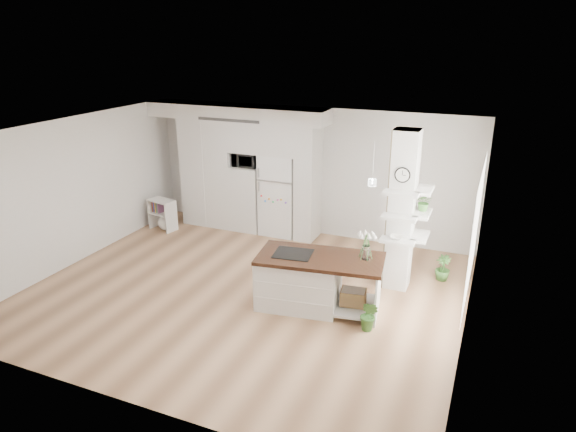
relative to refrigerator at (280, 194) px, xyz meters
name	(u,v)px	position (x,y,z in m)	size (l,w,h in m)	color
floor	(246,291)	(0.53, -2.68, -0.88)	(7.00, 6.00, 0.01)	tan
room	(242,186)	(0.53, -2.68, 0.98)	(7.04, 6.04, 2.72)	white
cabinet_wall	(240,161)	(-0.92, -0.01, 0.63)	(4.00, 0.71, 2.70)	silver
refrigerator	(280,194)	(0.00, 0.00, 0.00)	(0.78, 0.69, 1.75)	white
column	(406,213)	(2.90, -1.55, 0.48)	(0.69, 0.90, 2.70)	silver
window	(475,232)	(4.00, -2.38, 0.62)	(2.40, 2.40, 0.00)	white
pendant_light	(350,178)	(2.23, -2.53, 1.24)	(0.12, 0.12, 0.10)	white
kitchen_island	(306,279)	(1.63, -2.73, -0.42)	(2.04, 1.18, 1.44)	silver
bookshelf	(163,217)	(-2.45, -0.82, -0.57)	(0.63, 0.45, 0.68)	silver
floor_plant_a	(369,316)	(2.74, -3.07, -0.62)	(0.28, 0.22, 0.50)	#3A702C
floor_plant_b	(443,268)	(3.52, -0.97, -0.64)	(0.26, 0.26, 0.46)	#3A702C
microwave	(247,160)	(-0.75, -0.06, 0.69)	(0.54, 0.37, 0.30)	#2D2D2D
shelf_plant	(424,202)	(3.15, -1.38, 0.65)	(0.27, 0.23, 0.30)	#3A702C
decor_bowl	(397,237)	(2.82, -1.78, 0.13)	(0.22, 0.22, 0.05)	white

